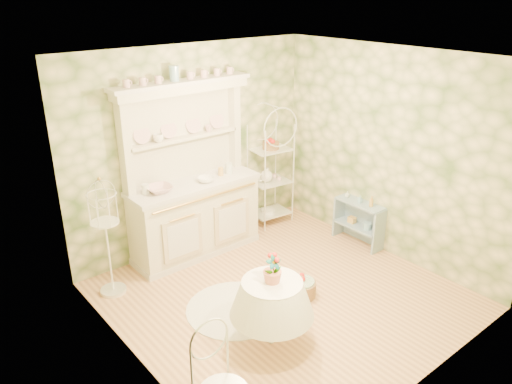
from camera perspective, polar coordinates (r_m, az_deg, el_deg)
floor at (r=5.95m, az=3.13°, el=-11.74°), size 3.60×3.60×0.00m
ceiling at (r=4.96m, az=3.81°, el=15.00°), size 3.60×3.60×0.00m
wall_left at (r=4.39m, az=-14.18°, el=-5.29°), size 3.60×3.60×0.00m
wall_right at (r=6.60m, az=15.04°, el=4.15°), size 3.60×3.60×0.00m
wall_back at (r=6.65m, az=-7.17°, el=4.92°), size 3.60×3.60×0.00m
wall_front at (r=4.30m, az=20.03°, el=-6.65°), size 3.60×3.60×0.00m
kitchen_dresser at (r=6.39m, az=-7.22°, el=2.23°), size 1.87×0.61×2.29m
bakers_rack at (r=7.30m, az=1.69°, el=3.39°), size 0.64×0.49×1.90m
side_shelf at (r=7.05m, az=11.65°, el=-3.38°), size 0.29×0.74×0.64m
round_table at (r=5.05m, az=1.81°, el=-13.20°), size 0.94×0.94×0.80m
birdcage_stand at (r=5.88m, az=-16.71°, el=-4.91°), size 0.38×0.38×1.46m
floor_basket at (r=5.91m, az=5.20°, el=-10.78°), size 0.36×0.36×0.22m
lace_rug at (r=5.72m, az=-2.41°, el=-13.21°), size 1.16×1.16×0.01m
bowl_floral at (r=6.20m, az=-10.98°, el=0.06°), size 0.34×0.34×0.08m
bowl_white at (r=6.43m, az=-5.75°, el=1.21°), size 0.23×0.23×0.07m
cup_left at (r=6.21m, az=-11.09°, el=5.88°), size 0.16×0.16×0.10m
cup_right at (r=6.57m, az=-5.45°, el=7.14°), size 0.10×0.10×0.08m
potted_geranium at (r=4.77m, az=2.02°, el=-9.06°), size 0.18×0.15×0.29m
bottle_amber at (r=6.80m, az=13.05°, el=-1.12°), size 0.07×0.07×0.15m
bottle_blue at (r=6.91m, az=11.79°, el=-0.90°), size 0.05×0.05×0.10m
bottle_glass at (r=7.05m, az=10.39°, el=-0.34°), size 0.07×0.07×0.09m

